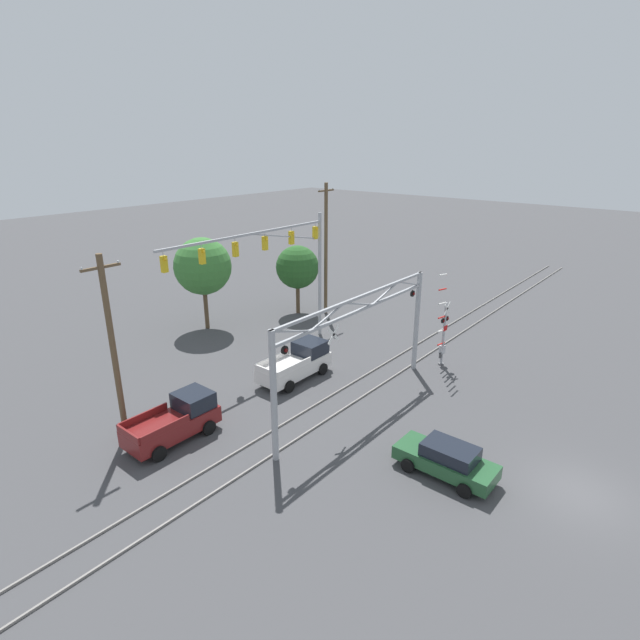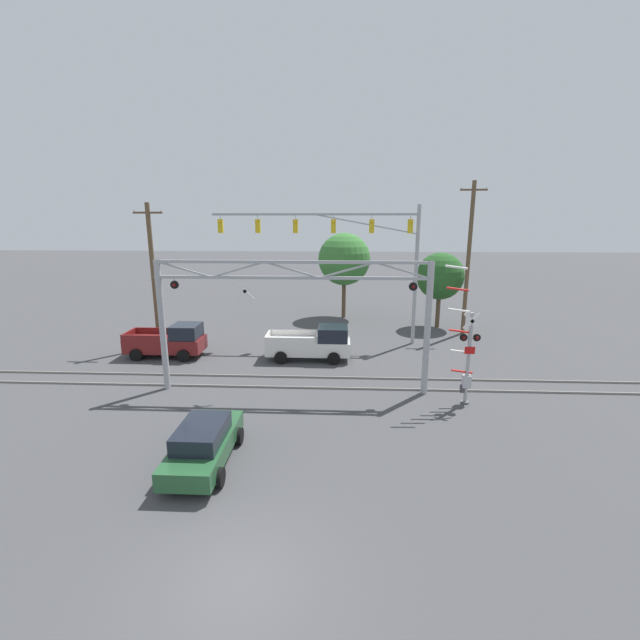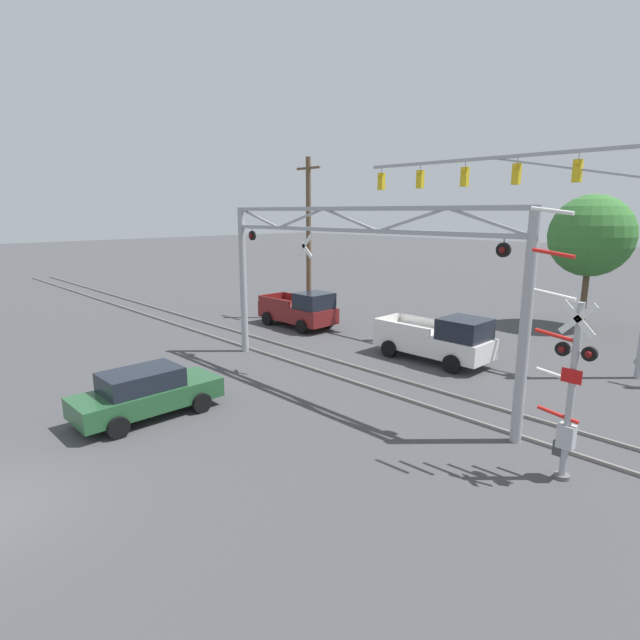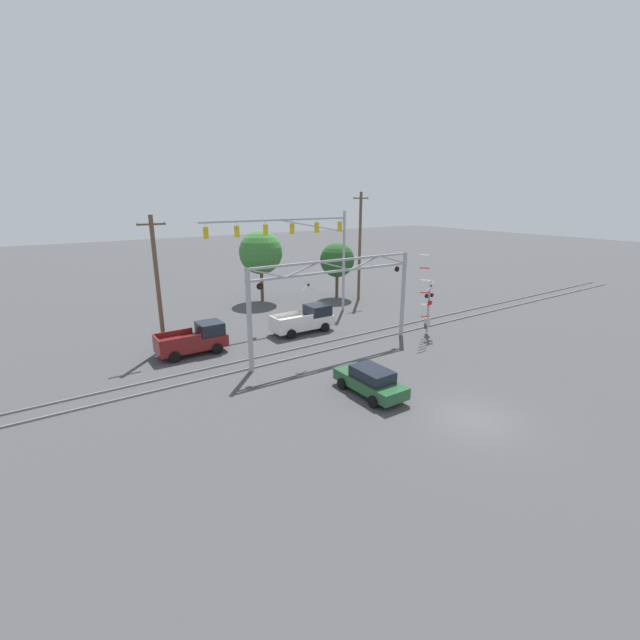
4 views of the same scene
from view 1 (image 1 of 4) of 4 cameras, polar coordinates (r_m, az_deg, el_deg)
ground_plane at (r=23.97m, az=27.44°, el=-17.19°), size 200.00×200.00×0.00m
rail_track_near at (r=27.61m, az=3.66°, el=-9.50°), size 80.00×0.08×0.10m
rail_track_far at (r=28.36m, az=1.30°, el=-8.61°), size 80.00×0.08×0.10m
crossing_gantry at (r=25.72m, az=4.35°, el=-1.86°), size 12.68×0.31×6.24m
crossing_signal_mast at (r=32.18m, az=13.88°, el=-1.50°), size 1.71×0.35×6.20m
traffic_signal_span at (r=32.57m, az=-4.22°, el=7.20°), size 13.10×0.39×8.92m
pickup_truck_lead at (r=30.19m, az=-2.55°, el=-4.88°), size 4.87×2.11×1.98m
pickup_truck_following at (r=25.30m, az=-16.08°, el=-10.94°), size 4.51×2.11×1.98m
sedan_waiting at (r=22.71m, az=14.26°, el=-15.18°), size 1.94×4.31×1.49m
utility_pole_left at (r=24.63m, az=-22.58°, el=-2.96°), size 1.80×0.28×9.01m
utility_pole_right at (r=40.21m, az=0.68°, el=8.15°), size 1.80×0.28×10.54m
background_tree_beyond_span at (r=37.86m, az=-13.26°, el=5.98°), size 4.22×4.22×6.96m
background_tree_far_left_verge at (r=40.62m, az=-2.60°, el=6.04°), size 3.49×3.49×5.65m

